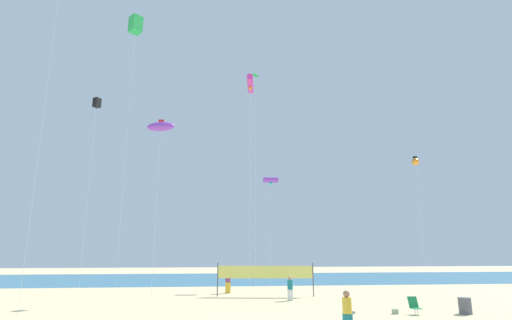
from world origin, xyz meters
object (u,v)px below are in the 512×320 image
beach_handbag (395,311)px  kite_black_box (97,104)px  beachgoer_plum_shirt (228,280)px  folding_beach_chair (414,305)px  trash_barrel (465,306)px  kite_magenta_tube (250,85)px  beachgoer_mustard_shirt (347,310)px  kite_green_diamond (256,80)px  volleyball_net (265,274)px  beachgoer_teal_shirt (290,287)px  kite_green_box (136,25)px  kite_orange_inflatable (415,162)px  kite_violet_tube (271,180)px  kite_violet_inflatable (161,127)px

beach_handbag → kite_black_box: kite_black_box is taller
beachgoer_plum_shirt → folding_beach_chair: bearing=105.1°
trash_barrel → kite_magenta_tube: (-11.41, 3.17, 13.72)m
beachgoer_mustard_shirt → beach_handbag: beachgoer_mustard_shirt is taller
kite_green_diamond → volleyball_net: bearing=-85.9°
trash_barrel → kite_black_box: kite_black_box is taller
beachgoer_plum_shirt → volleyball_net: bearing=111.8°
volleyball_net → beach_handbag: (5.99, -8.51, -1.50)m
folding_beach_chair → beachgoer_teal_shirt: bearing=137.7°
beachgoer_mustard_shirt → volleyball_net: (-1.85, 13.06, 0.72)m
beachgoer_teal_shirt → kite_magenta_tube: size_ratio=0.11×
folding_beach_chair → kite_magenta_tube: size_ratio=0.06×
beachgoer_teal_shirt → beachgoer_mustard_shirt: bearing=44.5°
beachgoer_teal_shirt → kite_black_box: kite_black_box is taller
folding_beach_chair → beachgoer_plum_shirt: bearing=136.6°
beachgoer_plum_shirt → kite_green_box: kite_green_box is taller
folding_beach_chair → kite_green_box: size_ratio=0.04×
kite_black_box → kite_green_diamond: (13.75, 1.63, 3.54)m
folding_beach_chair → kite_magenta_tube: bearing=166.5°
kite_black_box → kite_green_box: size_ratio=0.79×
beach_handbag → beachgoer_plum_shirt: bearing=128.4°
beachgoer_mustard_shirt → kite_green_diamond: 24.99m
folding_beach_chair → kite_green_box: (-16.93, 5.21, 18.98)m
beachgoer_teal_shirt → kite_green_diamond: bearing=-123.5°
beachgoer_mustard_shirt → beachgoer_teal_shirt: bearing=-111.3°
trash_barrel → kite_black_box: 30.35m
beachgoer_teal_shirt → beach_handbag: (4.59, -6.01, -0.72)m
trash_barrel → kite_green_diamond: (-10.06, 12.94, 18.57)m
beach_handbag → kite_orange_inflatable: 11.96m
folding_beach_chair → trash_barrel: size_ratio=1.06×
kite_orange_inflatable → kite_black_box: 26.15m
kite_magenta_tube → beachgoer_mustard_shirt: bearing=-64.7°
beachgoer_teal_shirt → kite_orange_inflatable: size_ratio=0.16×
beachgoer_mustard_shirt → volleyball_net: size_ratio=0.24×
beachgoer_plum_shirt → kite_green_box: (-7.25, -5.95, 18.46)m
folding_beach_chair → volleyball_net: size_ratio=0.12×
beach_handbag → kite_orange_inflatable: kite_orange_inflatable is taller
kite_violet_tube → kite_green_box: kite_green_box is taller
beachgoer_mustard_shirt → kite_magenta_tube: size_ratio=0.12×
beachgoer_mustard_shirt → kite_green_diamond: (-2.14, 17.12, 18.08)m
beachgoer_teal_shirt → kite_magenta_tube: kite_magenta_tube is taller
trash_barrel → kite_orange_inflatable: bearing=79.5°
volleyball_net → kite_violet_tube: bearing=78.0°
beachgoer_plum_shirt → trash_barrel: beachgoer_plum_shirt is taller
kite_magenta_tube → beachgoer_teal_shirt: bearing=46.6°
beachgoer_plum_shirt → trash_barrel: size_ratio=2.20×
kite_violet_inflatable → kite_green_box: 8.07m
folding_beach_chair → kite_green_diamond: kite_green_diamond is taller
kite_green_diamond → folding_beach_chair: bearing=-60.3°
beach_handbag → kite_green_box: bearing=162.6°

